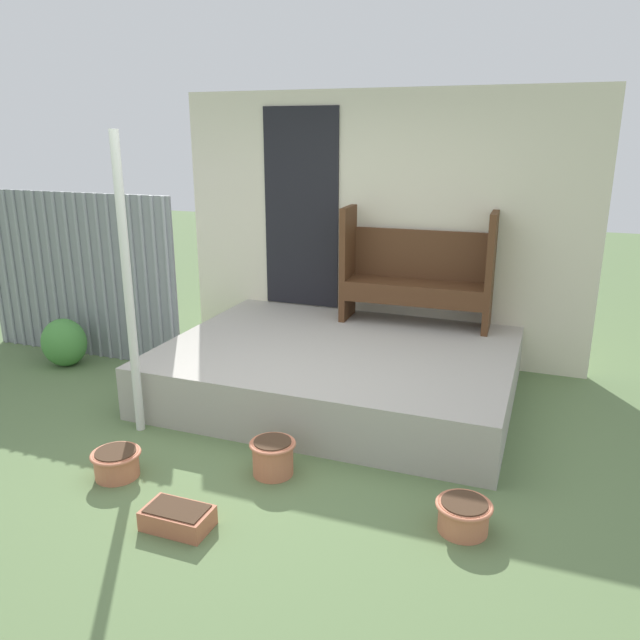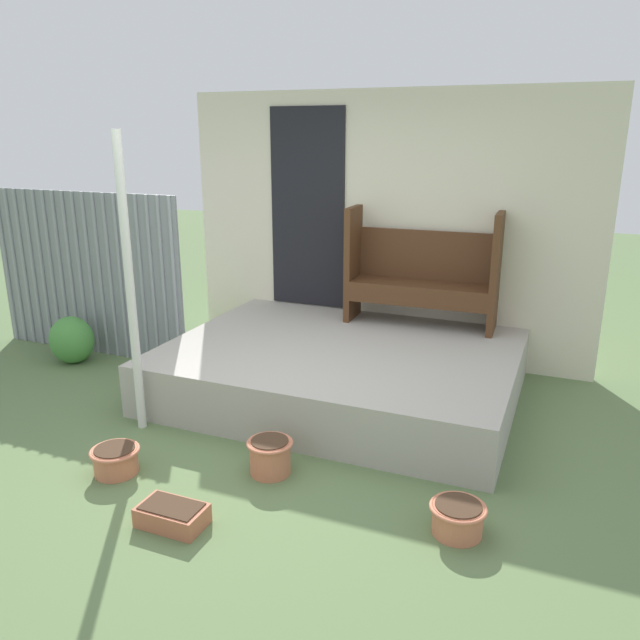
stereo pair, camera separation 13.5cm
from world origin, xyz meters
The scene contains 11 objects.
ground_plane centered at (0.00, 0.00, 0.00)m, with size 24.00×24.00×0.00m, color #5B7547.
porch_slab centered at (0.16, 1.12, 0.22)m, with size 2.92×2.25×0.44m.
house_wall centered at (0.12, 2.27, 1.31)m, with size 4.12×0.08×2.60m.
fence_corrugated centered at (-2.62, 1.16, 0.83)m, with size 2.27×0.05×1.65m.
support_post centered at (-1.05, -0.07, 1.11)m, with size 0.07×0.07×2.23m.
bench centered at (0.62, 2.03, 0.96)m, with size 1.41×0.45×1.09m.
flower_pot_left centered at (-0.77, -0.71, 0.10)m, with size 0.33×0.33×0.18m.
flower_pot_middle centered at (0.19, -0.31, 0.13)m, with size 0.31×0.31×0.24m.
flower_pot_right centered at (1.48, -0.49, 0.10)m, with size 0.33×0.33×0.19m.
planter_box_rect centered at (-0.08, -1.05, 0.06)m, with size 0.39×0.23×0.13m.
shrub_by_fence centered at (-2.58, 0.83, 0.24)m, with size 0.44×0.40×0.47m.
Camera 1 is at (1.80, -3.68, 2.21)m, focal length 35.00 mm.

